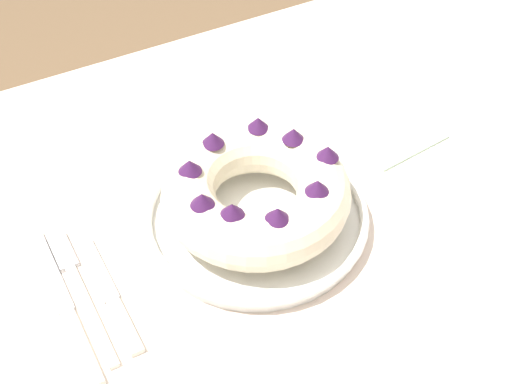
{
  "coord_description": "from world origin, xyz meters",
  "views": [
    {
      "loc": [
        -0.31,
        -0.53,
        1.46
      ],
      "look_at": [
        -0.01,
        0.02,
        0.82
      ],
      "focal_mm": 50.0,
      "sensor_mm": 36.0,
      "label": 1
    }
  ],
  "objects": [
    {
      "name": "fork",
      "position": [
        -0.25,
        0.03,
        0.77
      ],
      "size": [
        0.02,
        0.22,
        0.01
      ],
      "rotation": [
        0.0,
        0.0,
        0.0
      ],
      "color": "white",
      "rests_on": "dining_table"
    },
    {
      "name": "napkin",
      "position": [
        0.25,
        0.07,
        0.77
      ],
      "size": [
        0.14,
        0.1,
        0.0
      ],
      "primitive_type": "cube",
      "rotation": [
        0.0,
        0.0,
        0.11
      ],
      "color": "#B2D1B7",
      "rests_on": "dining_table"
    },
    {
      "name": "cake_knife",
      "position": [
        -0.22,
        -0.01,
        0.77
      ],
      "size": [
        0.02,
        0.19,
        0.01
      ],
      "rotation": [
        0.0,
        0.0,
        -0.06
      ],
      "color": "white",
      "rests_on": "dining_table"
    },
    {
      "name": "serving_dish",
      "position": [
        -0.01,
        0.02,
        0.78
      ],
      "size": [
        0.29,
        0.29,
        0.03
      ],
      "color": "white",
      "rests_on": "dining_table"
    },
    {
      "name": "serving_knife",
      "position": [
        -0.27,
        -0.01,
        0.77
      ],
      "size": [
        0.02,
        0.24,
        0.01
      ],
      "rotation": [
        0.0,
        0.0,
        -0.01
      ],
      "color": "white",
      "rests_on": "dining_table"
    },
    {
      "name": "bundt_cake",
      "position": [
        -0.01,
        0.02,
        0.83
      ],
      "size": [
        0.24,
        0.24,
        0.09
      ],
      "color": "beige",
      "rests_on": "serving_dish"
    },
    {
      "name": "dining_table",
      "position": [
        0.0,
        0.0,
        0.67
      ],
      "size": [
        1.37,
        0.92,
        0.76
      ],
      "color": "beige",
      "rests_on": "ground_plane"
    }
  ]
}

